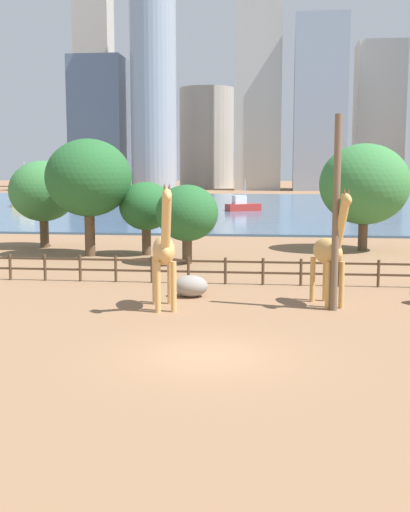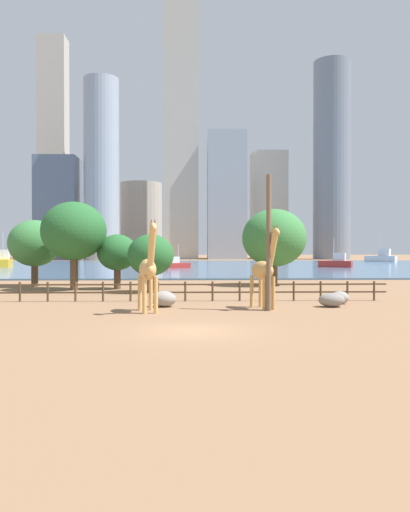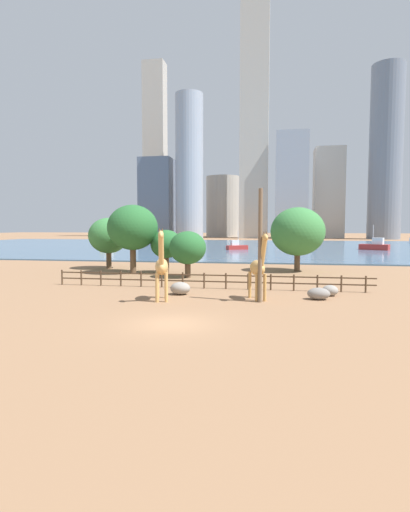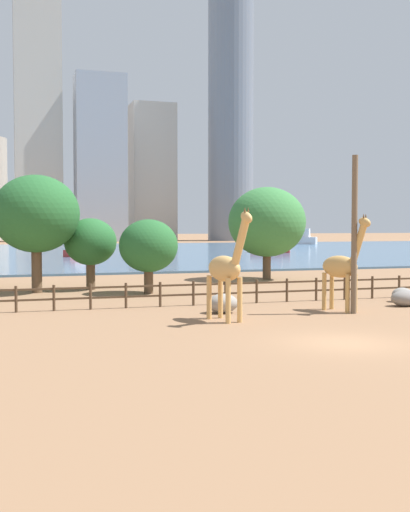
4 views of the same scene
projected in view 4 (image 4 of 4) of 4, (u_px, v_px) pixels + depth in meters
ground_plane at (84, 253)px, 99.41m from camera, size 400.00×400.00×0.00m
harbor_water at (86, 253)px, 96.55m from camera, size 180.00×86.00×0.20m
giraffe_tall at (226, 268)px, 28.30m from camera, size 1.41×3.24×5.02m
giraffe_companion at (342, 266)px, 31.53m from camera, size 1.61×2.91×4.81m
utility_pole at (354, 235)px, 30.69m from camera, size 0.28×0.28×7.60m
boulder_near_fence at (402, 295)px, 35.55m from camera, size 1.16×1.06×0.79m
boulder_by_pole at (405, 298)px, 33.64m from camera, size 1.56×1.12×0.84m
boulder_small at (223, 303)px, 31.03m from camera, size 1.51×1.26×0.94m
enclosure_fence at (229, 290)px, 34.51m from camera, size 26.12×0.14×1.30m
tree_left_large at (36, 214)px, 40.15m from camera, size 5.42×5.42×7.41m
tree_right_tall at (267, 222)px, 50.00m from camera, size 6.05×6.05×7.23m
tree_left_small at (148, 246)px, 39.76m from camera, size 3.66×3.66×4.63m
tree_right_small at (90, 242)px, 42.13m from camera, size 3.44×3.44×4.71m
boat_ferry at (80, 251)px, 82.97m from camera, size 4.66×3.61×4.01m
boat_sailboat at (300, 239)px, 137.70m from camera, size 7.71×6.62×6.79m
boat_tug at (271, 247)px, 94.97m from camera, size 6.06×4.49×5.18m
skyline_block_central at (37, 51)px, 165.16m from camera, size 11.75×10.86×98.15m
skyline_tower_glass at (100, 158)px, 167.10m from camera, size 13.02×8.32×43.24m
skyline_block_left at (231, 119)px, 175.78m from camera, size 12.42×12.42×66.66m
skyline_block_right at (152, 173)px, 181.68m from camera, size 12.20×11.37×38.15m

